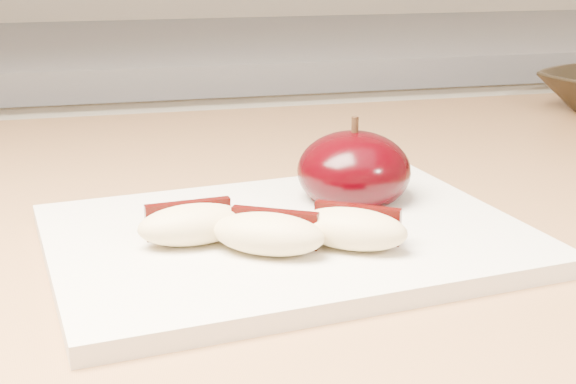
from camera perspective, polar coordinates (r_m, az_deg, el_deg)
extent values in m
cube|color=silver|center=(1.44, -5.74, -8.77)|extent=(2.40, 0.60, 0.90)
cube|color=slate|center=(1.30, -6.38, 10.06)|extent=(2.40, 0.62, 0.04)
cube|color=olive|center=(0.64, 2.32, -1.39)|extent=(1.64, 0.64, 0.04)
cube|color=silver|center=(0.51, 0.00, -3.30)|extent=(0.32, 0.25, 0.01)
ellipsoid|color=black|center=(0.57, 4.70, 1.50)|extent=(0.09, 0.09, 0.06)
cylinder|color=black|center=(0.56, 4.79, 4.76)|extent=(0.01, 0.01, 0.01)
ellipsoid|color=beige|center=(0.49, -6.75, -2.31)|extent=(0.07, 0.04, 0.02)
cube|color=black|center=(0.50, -7.11, -1.89)|extent=(0.05, 0.01, 0.02)
ellipsoid|color=beige|center=(0.47, -1.43, -3.00)|extent=(0.07, 0.06, 0.02)
cube|color=black|center=(0.48, -0.93, -2.54)|extent=(0.05, 0.03, 0.02)
ellipsoid|color=beige|center=(0.48, 4.53, -2.63)|extent=(0.07, 0.06, 0.02)
cube|color=black|center=(0.49, 4.96, -2.20)|extent=(0.05, 0.03, 0.02)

